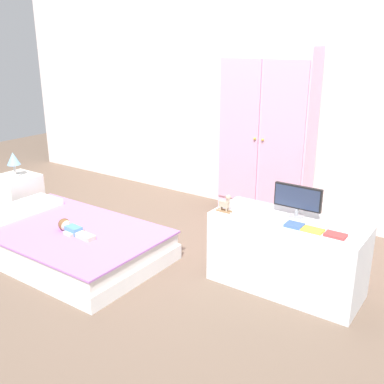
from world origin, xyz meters
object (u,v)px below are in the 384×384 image
at_px(book_red, 336,235).
at_px(rocking_horse_toy, 225,203).
at_px(tv_stand, 286,254).
at_px(bed, 67,241).
at_px(book_yellow, 313,230).
at_px(doll, 70,228).
at_px(tv_monitor, 298,199).
at_px(wardrobe, 266,136).
at_px(nightstand, 18,196).
at_px(book_blue, 294,225).
at_px(table_lamp, 13,160).

bearing_deg(book_red, rocking_horse_toy, -177.63).
distance_m(tv_stand, book_red, 0.45).
distance_m(bed, book_yellow, 1.95).
height_order(bed, doll, doll).
height_order(tv_stand, book_yellow, book_yellow).
bearing_deg(tv_monitor, book_red, -27.41).
bearing_deg(book_yellow, tv_monitor, 136.84).
xyz_separation_m(tv_monitor, rocking_horse_toy, (-0.44, -0.20, -0.07)).
bearing_deg(wardrobe, tv_stand, -56.90).
xyz_separation_m(tv_stand, book_red, (0.35, -0.10, 0.27)).
relative_size(nightstand, tv_monitor, 1.25).
xyz_separation_m(nightstand, book_yellow, (2.94, 0.13, 0.32)).
height_order(doll, tv_monitor, tv_monitor).
height_order(nightstand, wardrobe, wardrobe).
distance_m(doll, book_red, 1.97).
height_order(tv_stand, book_blue, book_blue).
xyz_separation_m(wardrobe, book_blue, (0.81, -1.22, -0.28)).
bearing_deg(book_red, nightstand, -177.60).
xyz_separation_m(table_lamp, rocking_horse_toy, (2.31, 0.10, 0.01)).
relative_size(nightstand, wardrobe, 0.26).
bearing_deg(tv_stand, book_red, -15.50).
distance_m(nightstand, rocking_horse_toy, 2.35).
bearing_deg(tv_monitor, table_lamp, -173.84).
bearing_deg(book_yellow, book_blue, 180.00).
distance_m(book_yellow, book_red, 0.14).
bearing_deg(book_blue, tv_monitor, 108.51).
bearing_deg(nightstand, wardrobe, 33.99).
bearing_deg(wardrobe, book_red, -48.54).
bearing_deg(book_red, book_blue, 180.00).
distance_m(tv_stand, book_blue, 0.30).
bearing_deg(bed, book_blue, 14.32).
height_order(table_lamp, tv_stand, table_lamp).
bearing_deg(book_blue, tv_stand, 128.96).
distance_m(nightstand, table_lamp, 0.37).
distance_m(nightstand, tv_monitor, 2.81).
xyz_separation_m(table_lamp, wardrobe, (2.00, 1.35, 0.24)).
relative_size(nightstand, table_lamp, 1.79).
bearing_deg(rocking_horse_toy, table_lamp, -177.59).
relative_size(rocking_horse_toy, book_yellow, 0.98).
bearing_deg(nightstand, book_red, 2.40).
relative_size(table_lamp, wardrobe, 0.14).
relative_size(bed, book_yellow, 11.99).
bearing_deg(rocking_horse_toy, doll, -158.47).
bearing_deg(book_blue, wardrobe, 123.59).
bearing_deg(book_yellow, book_red, 0.00).
xyz_separation_m(wardrobe, book_yellow, (0.93, -1.22, -0.28)).
distance_m(bed, book_blue, 1.83).
height_order(table_lamp, book_yellow, table_lamp).
relative_size(table_lamp, tv_stand, 0.22).
xyz_separation_m(table_lamp, tv_stand, (2.73, 0.23, -0.31)).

